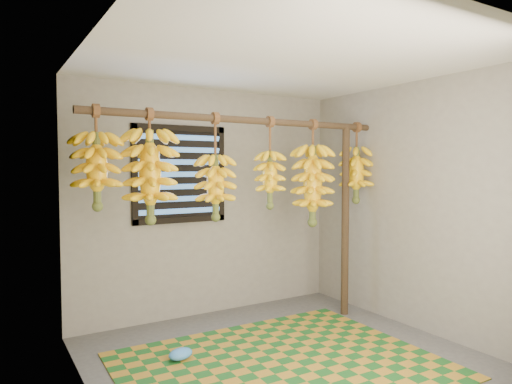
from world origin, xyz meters
TOP-DOWN VIEW (x-y plane):
  - floor at (0.00, 0.00)m, footprint 3.00×3.00m
  - ceiling at (0.00, 0.00)m, footprint 3.00×3.00m
  - wall_back at (0.00, 1.50)m, footprint 3.00×0.01m
  - wall_left at (-1.50, 0.00)m, footprint 0.01×3.00m
  - wall_right at (1.50, 0.00)m, footprint 0.01×3.00m
  - window at (-0.35, 1.48)m, footprint 1.00×0.04m
  - hanging_pole at (0.00, 0.70)m, footprint 3.00×0.06m
  - support_post at (1.20, 0.70)m, footprint 0.08×0.08m
  - woven_mat at (-0.10, -0.02)m, footprint 2.46×1.99m
  - plastic_bag at (-0.75, 0.50)m, footprint 0.25×0.21m
  - banana_bunch_a at (-1.34, 0.70)m, footprint 0.35×0.35m
  - banana_bunch_b at (-0.92, 0.70)m, footprint 0.42×0.42m
  - banana_bunch_c at (-0.33, 0.70)m, footprint 0.35×0.35m
  - banana_bunch_d at (0.25, 0.70)m, footprint 0.28×0.28m
  - banana_bunch_e at (0.76, 0.70)m, footprint 0.38×0.38m
  - banana_bunch_f at (1.35, 0.70)m, footprint 0.34×0.34m

SIDE VIEW (x-z plane):
  - floor at x=0.00m, z-range -0.01..0.00m
  - woven_mat at x=-0.10m, z-range 0.00..0.01m
  - plastic_bag at x=-0.75m, z-range 0.01..0.10m
  - support_post at x=1.20m, z-range 0.00..2.00m
  - wall_back at x=0.00m, z-range 0.00..2.40m
  - wall_left at x=-1.50m, z-range 0.00..2.40m
  - wall_right at x=1.50m, z-range 0.00..2.40m
  - banana_bunch_e at x=0.76m, z-range 0.86..1.92m
  - banana_bunch_c at x=-0.33m, z-range 0.93..1.87m
  - banana_bunch_d at x=0.25m, z-range 1.03..1.89m
  - banana_bunch_f at x=1.35m, z-range 1.07..1.92m
  - banana_bunch_b at x=-0.92m, z-range 1.03..1.96m
  - window at x=-0.35m, z-range 1.00..2.00m
  - banana_bunch_a at x=-1.34m, z-range 1.14..1.94m
  - hanging_pole at x=0.00m, z-range 1.97..2.03m
  - ceiling at x=0.00m, z-range 2.40..2.41m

